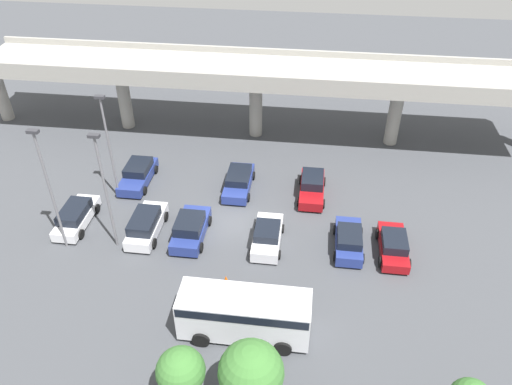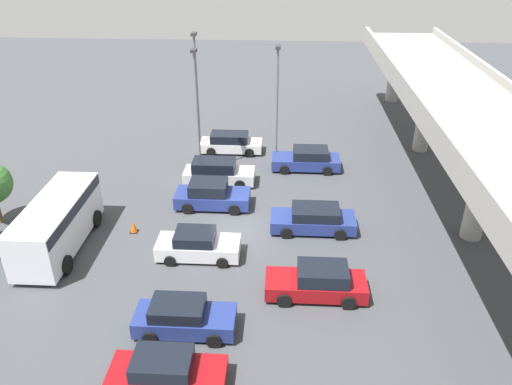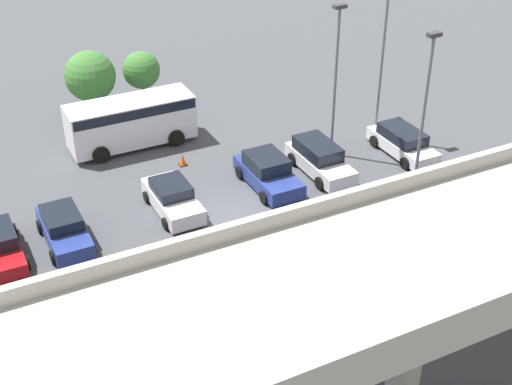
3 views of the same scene
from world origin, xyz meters
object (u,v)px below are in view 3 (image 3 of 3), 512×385
object	(u,v)px
parked_car_5	(173,198)
parked_car_6	(163,283)
lamp_post_near_aisle	(425,103)
parked_car_2	(319,159)
tree_front_centre	(90,76)
parked_car_1	(429,202)
traffic_cone	(183,160)
parked_car_3	(268,172)
lamp_post_mid_lot	(336,71)
shuttle_bus	(131,119)
parked_car_0	(402,142)
tree_front_left	(141,70)
parked_car_4	(285,248)
lamp_post_by_overpass	(383,55)
parked_car_7	(64,229)

from	to	relation	value
parked_car_5	parked_car_6	bearing A→B (deg)	-24.50
lamp_post_near_aisle	parked_car_5	bearing A→B (deg)	-17.97
parked_car_2	tree_front_centre	bearing A→B (deg)	-143.08
parked_car_1	traffic_cone	distance (m)	13.62
parked_car_3	lamp_post_mid_lot	size ratio (longest dim) A/B	0.53
parked_car_1	shuttle_bus	bearing A→B (deg)	37.85
parked_car_0	lamp_post_near_aisle	xyz separation A→B (m)	(1.84, 3.53, 4.23)
tree_front_centre	parked_car_0	bearing A→B (deg)	139.13
tree_front_left	tree_front_centre	size ratio (longest dim) A/B	0.86
parked_car_3	parked_car_0	bearing A→B (deg)	87.65
parked_car_4	lamp_post_near_aisle	size ratio (longest dim) A/B	0.57
lamp_post_mid_lot	lamp_post_by_overpass	distance (m)	3.46
parked_car_1	parked_car_6	distance (m)	13.95
parked_car_0	tree_front_centre	bearing A→B (deg)	-130.87
tree_front_left	lamp_post_by_overpass	bearing A→B (deg)	136.60
lamp_post_near_aisle	parked_car_0	bearing A→B (deg)	-117.54
shuttle_bus	lamp_post_by_overpass	distance (m)	14.77
lamp_post_mid_lot	tree_front_centre	distance (m)	15.29
parked_car_3	shuttle_bus	size ratio (longest dim) A/B	0.63
lamp_post_by_overpass	parked_car_5	bearing A→B (deg)	8.30
tree_front_centre	lamp_post_by_overpass	bearing A→B (deg)	144.53
parked_car_5	lamp_post_near_aisle	bearing A→B (deg)	72.03
tree_front_left	parked_car_5	bearing A→B (deg)	77.29
parked_car_7	shuttle_bus	distance (m)	9.92
parked_car_4	parked_car_1	bearing A→B (deg)	-89.29
parked_car_3	tree_front_left	world-z (taller)	tree_front_left
parked_car_5	shuttle_bus	world-z (taller)	shuttle_bus
parked_car_1	parked_car_7	size ratio (longest dim) A/B	1.11
parked_car_1	lamp_post_mid_lot	xyz separation A→B (m)	(0.92, -7.58, 4.30)
parked_car_7	shuttle_bus	bearing A→B (deg)	142.91
parked_car_5	parked_car_7	world-z (taller)	parked_car_5
lamp_post_by_overpass	parked_car_3	bearing A→B (deg)	13.61
parked_car_5	shuttle_bus	distance (m)	7.69
lamp_post_mid_lot	lamp_post_by_overpass	xyz separation A→B (m)	(-3.41, -0.55, 0.18)
parked_car_6	lamp_post_by_overpass	distance (m)	18.89
parked_car_7	lamp_post_by_overpass	xyz separation A→B (m)	(-19.14, -2.24, 4.50)
parked_car_7	shuttle_bus	xyz separation A→B (m)	(-5.95, -7.87, 0.96)
parked_car_2	parked_car_4	size ratio (longest dim) A/B	0.98
parked_car_0	parked_car_1	bearing A→B (deg)	-25.09
parked_car_2	parked_car_0	bearing A→B (deg)	86.15
parked_car_0	parked_car_7	distance (m)	19.35
parked_car_2	parked_car_5	size ratio (longest dim) A/B	1.08
parked_car_7	lamp_post_by_overpass	size ratio (longest dim) A/B	0.48
parked_car_5	lamp_post_mid_lot	xyz separation A→B (m)	(-10.22, -1.44, 4.33)
parked_car_7	lamp_post_near_aisle	bearing A→B (deg)	78.26
parked_car_3	shuttle_bus	bearing A→B (deg)	-147.21
parked_car_7	lamp_post_mid_lot	xyz separation A→B (m)	(-15.73, -1.70, 4.32)
shuttle_bus	tree_front_centre	xyz separation A→B (m)	(0.99, -4.47, 1.18)
parked_car_7	traffic_cone	distance (m)	8.80
parked_car_3	tree_front_left	distance (m)	12.68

